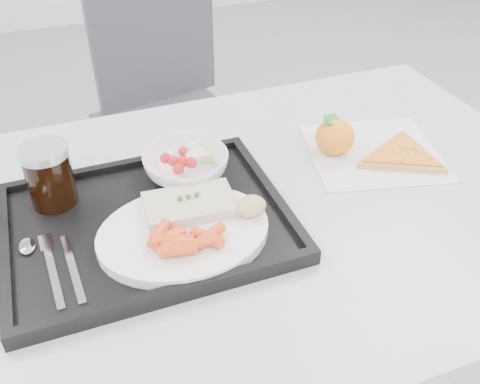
% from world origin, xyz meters
% --- Properties ---
extents(table, '(1.20, 0.80, 0.75)m').
position_xyz_m(table, '(0.00, 0.30, 0.68)').
color(table, silver).
rests_on(table, ground).
extents(chair, '(0.50, 0.50, 0.93)m').
position_xyz_m(chair, '(0.06, 1.17, 0.54)').
color(chair, '#3A3C43').
rests_on(chair, ground).
extents(tray, '(0.45, 0.35, 0.03)m').
position_xyz_m(tray, '(-0.18, 0.30, 0.76)').
color(tray, black).
rests_on(tray, table).
extents(dinner_plate, '(0.27, 0.27, 0.02)m').
position_xyz_m(dinner_plate, '(-0.13, 0.24, 0.77)').
color(dinner_plate, white).
rests_on(dinner_plate, tray).
extents(fish_fillet, '(0.15, 0.10, 0.03)m').
position_xyz_m(fish_fillet, '(-0.11, 0.28, 0.79)').
color(fish_fillet, beige).
rests_on(fish_fillet, dinner_plate).
extents(bread_roll, '(0.06, 0.05, 0.03)m').
position_xyz_m(bread_roll, '(-0.02, 0.24, 0.80)').
color(bread_roll, '#DEC97C').
rests_on(bread_roll, dinner_plate).
extents(salad_bowl, '(0.15, 0.15, 0.05)m').
position_xyz_m(salad_bowl, '(-0.08, 0.40, 0.79)').
color(salad_bowl, white).
rests_on(salad_bowl, tray).
extents(cola_glass, '(0.08, 0.08, 0.11)m').
position_xyz_m(cola_glass, '(-0.31, 0.40, 0.82)').
color(cola_glass, black).
rests_on(cola_glass, tray).
extents(cutlery, '(0.08, 0.17, 0.01)m').
position_xyz_m(cutlery, '(-0.33, 0.26, 0.77)').
color(cutlery, silver).
rests_on(cutlery, tray).
extents(napkin, '(0.30, 0.29, 0.00)m').
position_xyz_m(napkin, '(0.29, 0.36, 0.75)').
color(napkin, silver).
rests_on(napkin, table).
extents(tangerine, '(0.10, 0.10, 0.07)m').
position_xyz_m(tangerine, '(0.22, 0.39, 0.79)').
color(tangerine, orange).
rests_on(tangerine, napkin).
extents(pizza_slice, '(0.20, 0.20, 0.02)m').
position_xyz_m(pizza_slice, '(0.33, 0.32, 0.76)').
color(pizza_slice, tan).
rests_on(pizza_slice, napkin).
extents(carrot_pile, '(0.12, 0.08, 0.02)m').
position_xyz_m(carrot_pile, '(-0.15, 0.20, 0.80)').
color(carrot_pile, '#E74115').
rests_on(carrot_pile, dinner_plate).
extents(salad_contents, '(0.09, 0.08, 0.02)m').
position_xyz_m(salad_contents, '(-0.07, 0.41, 0.80)').
color(salad_contents, red).
rests_on(salad_contents, salad_bowl).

